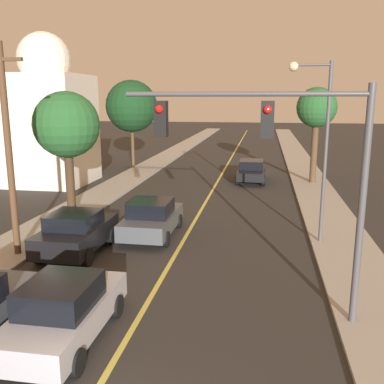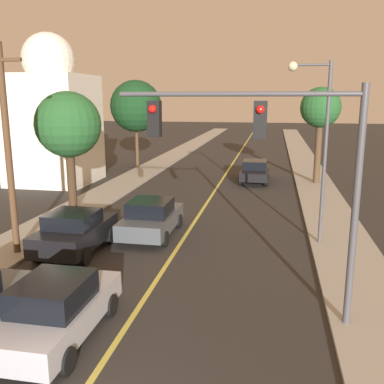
% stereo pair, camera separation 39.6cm
% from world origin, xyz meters
% --- Properties ---
extents(road_surface, '(10.28, 80.00, 0.01)m').
position_xyz_m(road_surface, '(0.00, 36.00, 0.01)').
color(road_surface, '#2D2B28').
rests_on(road_surface, ground).
extents(sidewalk_left, '(2.50, 80.00, 0.12)m').
position_xyz_m(sidewalk_left, '(-6.39, 36.00, 0.06)').
color(sidewalk_left, '#9E998E').
rests_on(sidewalk_left, ground).
extents(sidewalk_right, '(2.50, 80.00, 0.12)m').
position_xyz_m(sidewalk_right, '(6.39, 36.00, 0.06)').
color(sidewalk_right, '#9E998E').
rests_on(sidewalk_right, ground).
extents(car_near_lane_front, '(1.88, 4.08, 1.58)m').
position_xyz_m(car_near_lane_front, '(-1.44, 3.40, 0.78)').
color(car_near_lane_front, '#A5A8B2').
rests_on(car_near_lane_front, ground).
extents(car_near_lane_second, '(2.01, 4.14, 1.58)m').
position_xyz_m(car_near_lane_second, '(-1.44, 11.57, 0.79)').
color(car_near_lane_second, '#474C51').
rests_on(car_near_lane_second, ground).
extents(car_outer_lane_second, '(2.04, 3.91, 1.62)m').
position_xyz_m(car_outer_lane_second, '(-3.70, 9.08, 0.82)').
color(car_outer_lane_second, black).
rests_on(car_outer_lane_second, ground).
extents(car_far_oncoming, '(1.95, 4.37, 1.50)m').
position_xyz_m(car_far_oncoming, '(2.31, 24.53, 0.78)').
color(car_far_oncoming, black).
rests_on(car_far_oncoming, ground).
extents(traffic_signal_mast, '(5.96, 0.42, 5.97)m').
position_xyz_m(traffic_signal_mast, '(3.57, 5.30, 4.45)').
color(traffic_signal_mast, '#47474C').
rests_on(traffic_signal_mast, ground).
extents(streetlamp_right, '(1.61, 0.36, 6.98)m').
position_xyz_m(streetlamp_right, '(5.12, 11.71, 4.59)').
color(streetlamp_right, '#47474C').
rests_on(streetlamp_right, ground).
extents(utility_pole_left, '(1.60, 0.24, 7.50)m').
position_xyz_m(utility_pole_left, '(-5.74, 8.41, 4.03)').
color(utility_pole_left, '#513823').
rests_on(utility_pole_left, ground).
extents(tree_left_near, '(3.20, 3.20, 5.98)m').
position_xyz_m(tree_left_near, '(-6.31, 14.23, 4.44)').
color(tree_left_near, '#3D2B1C').
rests_on(tree_left_near, ground).
extents(tree_left_far, '(4.10, 4.10, 7.05)m').
position_xyz_m(tree_left_far, '(-7.38, 28.06, 5.11)').
color(tree_left_far, '#4C3823').
rests_on(tree_left_far, ground).
extents(tree_right_near, '(2.64, 2.64, 6.36)m').
position_xyz_m(tree_right_near, '(6.49, 24.40, 5.04)').
color(tree_right_near, '#4C3823').
rests_on(tree_right_near, ground).
extents(domed_building_left, '(5.18, 5.18, 9.95)m').
position_xyz_m(domed_building_left, '(-11.23, 21.76, 4.44)').
color(domed_building_left, silver).
rests_on(domed_building_left, ground).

